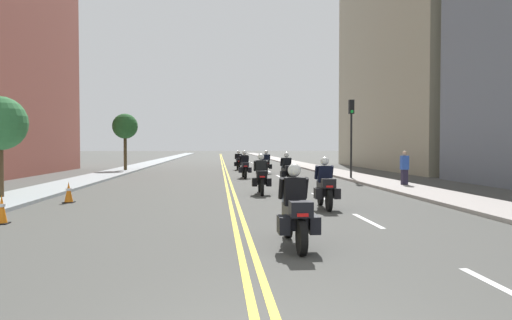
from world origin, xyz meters
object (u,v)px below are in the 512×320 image
Objects in this scene: motorcycle_4 at (244,167)px; motorcycle_3 at (287,171)px; motorcycle_6 at (239,162)px; motorcycle_0 at (295,214)px; street_tree_0 at (125,127)px; traffic_light_near at (351,125)px; motorcycle_5 at (266,164)px; traffic_cone_0 at (69,192)px; motorcycle_2 at (261,178)px; motorcycle_1 at (325,187)px; traffic_cone_1 at (2,209)px; pedestrian_0 at (404,168)px.

motorcycle_3 is at bearing -68.09° from motorcycle_4.
motorcycle_4 reaches higher than motorcycle_6.
street_tree_0 is at bearing 107.06° from motorcycle_0.
traffic_light_near is (4.10, 2.46, 2.52)m from motorcycle_3.
motorcycle_3 is at bearing -85.85° from motorcycle_5.
traffic_cone_0 is at bearing -84.46° from street_tree_0.
motorcycle_6 is 22.42m from traffic_cone_0.
motorcycle_1 is at bearing -69.32° from motorcycle_2.
street_tree_0 reaches higher than motorcycle_5.
motorcycle_5 is 22.48m from traffic_cone_1.
motorcycle_3 is 0.52× the size of street_tree_0.
traffic_light_near is at bearing 38.04° from traffic_cone_0.
pedestrian_0 is at bearing -68.97° from motorcycle_6.
traffic_cone_0 is (-6.59, 7.65, -0.29)m from motorcycle_0.
motorcycle_1 is 18.53m from motorcycle_5.
pedestrian_0 is (5.46, 7.22, 0.23)m from motorcycle_1.
street_tree_0 reaches higher than motorcycle_4.
motorcycle_6 is 13.12m from traffic_light_near.
motorcycle_2 is (0.25, 9.98, 0.02)m from motorcycle_0.
traffic_cone_0 is (-6.70, -11.82, -0.32)m from motorcycle_4.
motorcycle_6 is 26.71m from traffic_cone_1.
motorcycle_2 is at bearing -92.26° from motorcycle_6.
motorcycle_1 is 13.17m from traffic_light_near.
motorcycle_0 is 9.98m from motorcycle_2.
motorcycle_0 reaches higher than traffic_cone_1.
traffic_light_near reaches higher than traffic_cone_1.
motorcycle_6 is (0.16, 29.02, -0.01)m from motorcycle_0.
traffic_light_near reaches higher than traffic_cone_0.
motorcycle_0 is 28.96m from street_tree_0.
motorcycle_3 is 0.50× the size of traffic_light_near.
motorcycle_1 is 9.06m from pedestrian_0.
motorcycle_6 is (-1.73, 5.07, -0.01)m from motorcycle_5.
motorcycle_4 is 3.02× the size of traffic_cone_0.
motorcycle_5 is 12.54m from pedestrian_0.
motorcycle_3 reaches higher than traffic_cone_0.
motorcycle_1 is at bearing -14.76° from traffic_cone_0.
motorcycle_1 is 0.92× the size of motorcycle_5.
motorcycle_1 reaches higher than motorcycle_6.
motorcycle_6 is at bearing 89.55° from motorcycle_0.
motorcycle_6 is (0.05, 9.55, -0.03)m from motorcycle_4.
pedestrian_0 reaches higher than motorcycle_6.
traffic_cone_1 is 0.16× the size of traffic_light_near.
motorcycle_3 is 5.40m from traffic_light_near.
motorcycle_2 reaches higher than motorcycle_6.
motorcycle_5 is at bearing -74.22° from pedestrian_0.
street_tree_0 is (-10.36, 22.11, 2.74)m from motorcycle_1.
traffic_cone_1 is at bearing -132.18° from traffic_light_near.
motorcycle_0 is 1.00× the size of motorcycle_3.
motorcycle_0 is 1.06× the size of motorcycle_4.
motorcycle_0 is 3.19× the size of traffic_cone_0.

